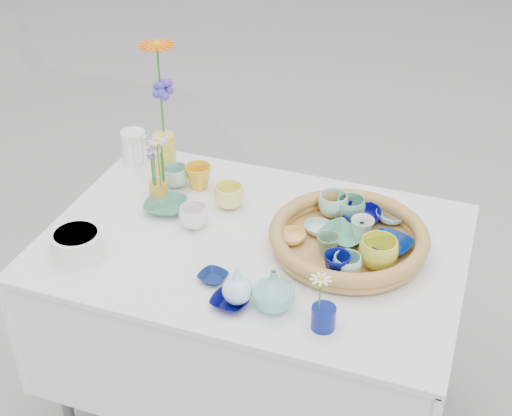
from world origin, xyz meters
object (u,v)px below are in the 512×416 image
(display_table, at_px, (254,410))
(wicker_tray, at_px, (348,239))
(tall_vase_yellow, at_px, (165,154))
(bud_vase_seafoam, at_px, (273,290))

(display_table, bearing_deg, wicker_tray, 10.12)
(display_table, distance_m, tall_vase_yellow, 0.98)
(display_table, relative_size, tall_vase_yellow, 8.60)
(wicker_tray, xyz_separation_m, tall_vase_yellow, (-0.71, 0.23, 0.03))
(bud_vase_seafoam, bearing_deg, wicker_tray, 68.10)
(wicker_tray, xyz_separation_m, bud_vase_seafoam, (-0.13, -0.32, 0.02))
(bud_vase_seafoam, distance_m, tall_vase_yellow, 0.80)
(wicker_tray, distance_m, tall_vase_yellow, 0.75)
(wicker_tray, bearing_deg, bud_vase_seafoam, -111.90)
(display_table, bearing_deg, bud_vase_seafoam, -60.53)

